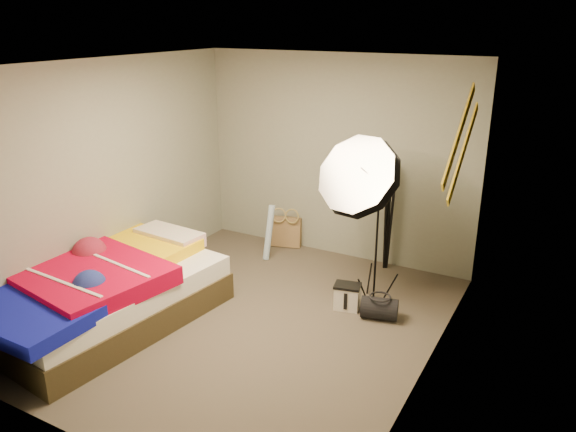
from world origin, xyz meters
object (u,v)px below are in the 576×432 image
Objects in this scene: camera_case at (347,297)px; camera_tripod at (389,210)px; duffel_bag at (379,308)px; tote_bag at (286,232)px; photo_umbrella at (361,179)px; wrapping_roll at (269,232)px; bed at (100,289)px.

camera_case is 0.19× the size of camera_tripod.
duffel_bag is 0.28× the size of camera_tripod.
tote_bag is at bearing 126.78° from camera_case.
duffel_bag is 1.32m from photo_umbrella.
photo_umbrella is at bearing -18.07° from wrapping_roll.
photo_umbrella reaches higher than bed.
bed is at bearing -108.34° from wrapping_roll.
bed is (-0.69, -2.57, 0.13)m from tote_bag.
duffel_bag is (1.74, -0.76, -0.24)m from wrapping_roll.
bed reaches higher than camera_case.
wrapping_roll is 1.91m from duffel_bag.
tote_bag is at bearing 74.97° from bed.
bed is at bearing -121.04° from tote_bag.
tote_bag reaches higher than camera_case.
camera_case is 1.32m from camera_tripod.
wrapping_roll is at bearing 71.66° from bed.
camera_tripod is (-0.36, 1.19, 0.64)m from duffel_bag.
camera_tripod is at bearing 88.68° from photo_umbrella.
wrapping_roll is at bearing 161.93° from photo_umbrella.
tote_bag is 2.66m from bed.
camera_case is 0.37m from duffel_bag.
camera_tripod is (2.08, 2.54, 0.42)m from bed.
photo_umbrella is at bearing 79.74° from camera_case.
tote_bag is at bearing 90.99° from wrapping_roll.
camera_case reaches higher than duffel_bag.
photo_umbrella reaches higher than camera_case.
wrapping_roll reaches higher than bed.
bed reaches higher than duffel_bag.
bed reaches higher than tote_bag.
bed is (-2.07, -1.38, 0.20)m from camera_case.
tote_bag is 0.57× the size of wrapping_roll.
tote_bag is 0.49m from wrapping_roll.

